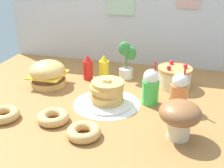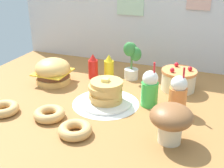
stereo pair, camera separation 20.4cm
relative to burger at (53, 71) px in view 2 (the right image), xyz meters
name	(u,v)px [view 2 (the right image)]	position (x,y,z in m)	size (l,w,h in m)	color
ground_plane	(96,103)	(0.47, -0.20, -0.11)	(2.32, 1.80, 0.02)	#9E6B38
back_wall	(135,8)	(0.47, 0.70, 0.43)	(2.32, 0.04, 1.05)	silver
doily_mat	(106,103)	(0.54, -0.19, -0.10)	(0.47, 0.47, 0.00)	white
burger	(53,71)	(0.00, 0.00, 0.00)	(0.28, 0.28, 0.21)	#DBA859
pancake_stack	(106,93)	(0.54, -0.19, -0.02)	(0.36, 0.36, 0.19)	white
layer_cake	(178,80)	(0.98, 0.23, -0.02)	(0.27, 0.27, 0.20)	beige
ketchup_bottle	(93,67)	(0.27, 0.20, 0.00)	(0.08, 0.08, 0.21)	red
mustard_bottle	(109,68)	(0.40, 0.23, 0.00)	(0.08, 0.08, 0.21)	yellow
cream_soda_cup	(150,89)	(0.84, -0.11, 0.03)	(0.12, 0.12, 0.32)	green
orange_float_cup	(178,94)	(1.03, -0.13, 0.03)	(0.12, 0.12, 0.32)	orange
donut_pink_glaze	(4,109)	(-0.03, -0.56, -0.07)	(0.20, 0.20, 0.06)	tan
donut_chocolate	(49,114)	(0.29, -0.51, -0.07)	(0.20, 0.20, 0.06)	tan
donut_vanilla	(75,130)	(0.53, -0.62, -0.07)	(0.20, 0.20, 0.06)	tan
potted_plant	(132,59)	(0.58, 0.31, 0.08)	(0.15, 0.13, 0.33)	white
mushroom_stool	(171,120)	(1.05, -0.49, 0.04)	(0.24, 0.24, 0.23)	beige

